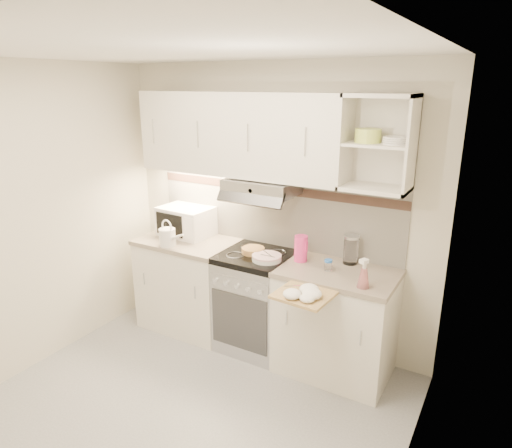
% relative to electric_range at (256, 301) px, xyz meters
% --- Properties ---
extents(ground, '(3.00, 3.00, 0.00)m').
position_rel_electric_range_xyz_m(ground, '(0.00, -1.10, -0.45)').
color(ground, '#98989B').
rests_on(ground, ground).
extents(room_shell, '(3.04, 2.84, 2.52)m').
position_rel_electric_range_xyz_m(room_shell, '(0.00, -0.73, 1.18)').
color(room_shell, beige).
rests_on(room_shell, ground).
extents(base_cabinet_left, '(0.90, 0.60, 0.86)m').
position_rel_electric_range_xyz_m(base_cabinet_left, '(-0.75, 0.00, -0.02)').
color(base_cabinet_left, silver).
rests_on(base_cabinet_left, ground).
extents(worktop_left, '(0.92, 0.62, 0.04)m').
position_rel_electric_range_xyz_m(worktop_left, '(-0.75, 0.00, 0.43)').
color(worktop_left, gray).
rests_on(worktop_left, base_cabinet_left).
extents(base_cabinet_right, '(0.90, 0.60, 0.86)m').
position_rel_electric_range_xyz_m(base_cabinet_right, '(0.75, 0.00, -0.02)').
color(base_cabinet_right, silver).
rests_on(base_cabinet_right, ground).
extents(worktop_right, '(0.92, 0.62, 0.04)m').
position_rel_electric_range_xyz_m(worktop_right, '(0.75, 0.00, 0.43)').
color(worktop_right, gray).
rests_on(worktop_right, base_cabinet_right).
extents(electric_range, '(0.60, 0.60, 0.90)m').
position_rel_electric_range_xyz_m(electric_range, '(0.00, 0.00, 0.00)').
color(electric_range, '#B7B7BC').
rests_on(electric_range, ground).
extents(microwave, '(0.51, 0.39, 0.28)m').
position_rel_electric_range_xyz_m(microwave, '(-0.85, 0.12, 0.59)').
color(microwave, white).
rests_on(microwave, worktop_left).
extents(watering_can, '(0.29, 0.15, 0.25)m').
position_rel_electric_range_xyz_m(watering_can, '(-0.80, -0.22, 0.54)').
color(watering_can, silver).
rests_on(watering_can, worktop_left).
extents(plate_stack, '(0.25, 0.25, 0.05)m').
position_rel_electric_range_xyz_m(plate_stack, '(0.15, -0.09, 0.47)').
color(plate_stack, silver).
rests_on(plate_stack, electric_range).
extents(bread_loaf, '(0.20, 0.20, 0.05)m').
position_rel_electric_range_xyz_m(bread_loaf, '(-0.03, 0.00, 0.47)').
color(bread_loaf, tan).
rests_on(bread_loaf, electric_range).
extents(pink_pitcher, '(0.12, 0.11, 0.22)m').
position_rel_electric_range_xyz_m(pink_pitcher, '(0.40, 0.05, 0.56)').
color(pink_pitcher, '#E62F7D').
rests_on(pink_pitcher, worktop_right).
extents(glass_jar, '(0.13, 0.13, 0.24)m').
position_rel_electric_range_xyz_m(glass_jar, '(0.78, 0.20, 0.57)').
color(glass_jar, white).
rests_on(glass_jar, worktop_right).
extents(spice_jar, '(0.06, 0.06, 0.09)m').
position_rel_electric_range_xyz_m(spice_jar, '(0.68, -0.03, 0.50)').
color(spice_jar, white).
rests_on(spice_jar, worktop_right).
extents(spray_bottle, '(0.09, 0.09, 0.24)m').
position_rel_electric_range_xyz_m(spray_bottle, '(1.01, -0.20, 0.54)').
color(spray_bottle, pink).
rests_on(spray_bottle, worktop_right).
extents(cutting_board, '(0.41, 0.38, 0.02)m').
position_rel_electric_range_xyz_m(cutting_board, '(0.66, -0.47, 0.42)').
color(cutting_board, tan).
rests_on(cutting_board, base_cabinet_right).
extents(dish_towel, '(0.31, 0.27, 0.07)m').
position_rel_electric_range_xyz_m(dish_towel, '(0.67, -0.51, 0.47)').
color(dish_towel, silver).
rests_on(dish_towel, cutting_board).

